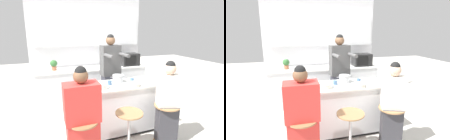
% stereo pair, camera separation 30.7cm
% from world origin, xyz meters
% --- Properties ---
extents(ground_plane, '(16.00, 16.00, 0.00)m').
position_xyz_m(ground_plane, '(0.00, 0.00, 0.00)').
color(ground_plane, beige).
extents(wall_back, '(2.94, 0.22, 2.70)m').
position_xyz_m(wall_back, '(0.00, 1.82, 1.54)').
color(wall_back, white).
rests_on(wall_back, ground_plane).
extents(back_counter, '(2.74, 0.68, 0.91)m').
position_xyz_m(back_counter, '(0.00, 1.49, 0.46)').
color(back_counter, silver).
rests_on(back_counter, ground_plane).
extents(kitchen_island, '(1.69, 0.64, 0.90)m').
position_xyz_m(kitchen_island, '(0.00, 0.00, 0.46)').
color(kitchen_island, black).
rests_on(kitchen_island, ground_plane).
extents(bar_stool_leftmost, '(0.41, 0.41, 0.68)m').
position_xyz_m(bar_stool_leftmost, '(-0.68, -0.66, 0.39)').
color(bar_stool_leftmost, '#997047').
rests_on(bar_stool_leftmost, ground_plane).
extents(bar_stool_center, '(0.41, 0.41, 0.68)m').
position_xyz_m(bar_stool_center, '(0.00, -0.65, 0.39)').
color(bar_stool_center, '#997047').
rests_on(bar_stool_center, ground_plane).
extents(bar_stool_rightmost, '(0.41, 0.41, 0.68)m').
position_xyz_m(bar_stool_rightmost, '(0.68, -0.64, 0.39)').
color(bar_stool_rightmost, '#997047').
rests_on(bar_stool_rightmost, ground_plane).
extents(person_cooking, '(0.46, 0.60, 1.76)m').
position_xyz_m(person_cooking, '(0.19, 0.65, 0.88)').
color(person_cooking, '#383842').
rests_on(person_cooking, ground_plane).
extents(person_wrapped_blanket, '(0.46, 0.29, 1.41)m').
position_xyz_m(person_wrapped_blanket, '(-0.68, -0.64, 0.67)').
color(person_wrapped_blanket, red).
rests_on(person_wrapped_blanket, ground_plane).
extents(person_seated_near, '(0.39, 0.35, 1.39)m').
position_xyz_m(person_seated_near, '(0.68, -0.64, 0.64)').
color(person_seated_near, '#333338').
rests_on(person_seated_near, ground_plane).
extents(cooking_pot, '(0.29, 0.21, 0.13)m').
position_xyz_m(cooking_pot, '(0.14, 0.12, 0.97)').
color(cooking_pot, '#B7BABC').
rests_on(cooking_pot, kitchen_island).
extents(fruit_bowl, '(0.21, 0.21, 0.06)m').
position_xyz_m(fruit_bowl, '(0.31, -0.20, 0.94)').
color(fruit_bowl, silver).
rests_on(fruit_bowl, kitchen_island).
extents(mixing_bowl_steel, '(0.23, 0.23, 0.08)m').
position_xyz_m(mixing_bowl_steel, '(-0.26, -0.12, 0.94)').
color(mixing_bowl_steel, silver).
rests_on(mixing_bowl_steel, kitchen_island).
extents(coffee_cup_near, '(0.11, 0.07, 0.08)m').
position_xyz_m(coffee_cup_near, '(-0.06, 0.01, 0.94)').
color(coffee_cup_near, '#4C7099').
rests_on(coffee_cup_near, kitchen_island).
extents(coffee_cup_far, '(0.10, 0.07, 0.08)m').
position_xyz_m(coffee_cup_far, '(0.38, 0.02, 0.94)').
color(coffee_cup_far, '#4C7099').
rests_on(coffee_cup_far, kitchen_island).
extents(banana_bunch, '(0.16, 0.12, 0.05)m').
position_xyz_m(banana_bunch, '(-0.72, -0.12, 0.93)').
color(banana_bunch, yellow).
rests_on(banana_bunch, kitchen_island).
extents(microwave, '(0.47, 0.36, 0.32)m').
position_xyz_m(microwave, '(1.01, 1.45, 1.07)').
color(microwave, black).
rests_on(microwave, back_counter).
extents(potted_plant, '(0.16, 0.16, 0.25)m').
position_xyz_m(potted_plant, '(-0.92, 1.49, 1.05)').
color(potted_plant, '#A86042').
rests_on(potted_plant, back_counter).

